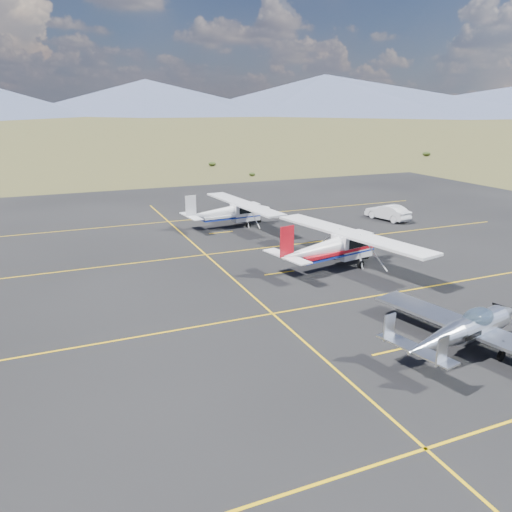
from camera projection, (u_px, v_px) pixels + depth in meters
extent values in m
plane|color=#383D1C|center=(397.00, 310.00, 25.16)|extent=(1600.00, 1600.00, 0.00)
cube|color=black|center=(326.00, 269.00, 31.32)|extent=(72.00, 72.00, 0.02)
cube|color=silver|center=(476.00, 330.00, 21.07)|extent=(3.61, 9.88, 0.13)
ellipsoid|color=#99BFD8|center=(478.00, 318.00, 20.91)|extent=(1.96, 1.37, 0.89)
cube|color=silver|center=(416.00, 349.00, 18.77)|extent=(1.43, 3.34, 0.07)
cube|color=silver|center=(442.00, 351.00, 17.60)|extent=(0.60, 0.19, 1.09)
cube|color=silver|center=(389.00, 327.00, 19.47)|extent=(0.60, 0.19, 1.09)
cylinder|color=black|center=(497.00, 333.00, 22.20)|extent=(0.38, 0.17, 0.37)
cylinder|color=black|center=(501.00, 356.00, 20.10)|extent=(0.45, 0.21, 0.43)
cylinder|color=black|center=(445.00, 333.00, 22.14)|extent=(0.45, 0.21, 0.43)
cube|color=white|center=(352.00, 245.00, 32.28)|extent=(2.73, 1.81, 1.54)
cube|color=white|center=(350.00, 234.00, 31.93)|extent=(4.33, 12.67, 0.16)
cube|color=black|center=(352.00, 240.00, 32.19)|extent=(2.07, 1.71, 0.63)
cube|color=#B60F1A|center=(335.00, 250.00, 31.50)|extent=(5.87, 2.49, 0.21)
cube|color=#B60F1A|center=(287.00, 241.00, 29.03)|extent=(0.97, 0.28, 1.83)
cube|color=white|center=(287.00, 256.00, 29.30)|extent=(1.59, 3.76, 0.07)
cylinder|color=black|center=(367.00, 256.00, 33.39)|extent=(0.43, 0.20, 0.41)
cylinder|color=black|center=(361.00, 265.00, 31.43)|extent=(0.52, 0.25, 0.50)
cylinder|color=black|center=(334.00, 256.00, 33.31)|extent=(0.52, 0.25, 0.50)
cube|color=white|center=(245.00, 212.00, 42.69)|extent=(2.43, 1.44, 1.42)
cube|color=white|center=(243.00, 204.00, 42.38)|extent=(2.81, 11.67, 0.15)
cube|color=black|center=(245.00, 209.00, 42.61)|extent=(1.80, 1.42, 0.58)
cube|color=white|center=(231.00, 215.00, 42.09)|extent=(5.36, 1.76, 0.19)
cube|color=white|center=(191.00, 206.00, 40.13)|extent=(0.90, 0.17, 1.68)
cube|color=white|center=(191.00, 216.00, 40.37)|extent=(1.13, 3.43, 0.06)
cylinder|color=black|center=(259.00, 221.00, 43.59)|extent=(0.39, 0.14, 0.38)
cylinder|color=black|center=(248.00, 225.00, 41.88)|extent=(0.47, 0.18, 0.46)
cylinder|color=black|center=(236.00, 220.00, 43.73)|extent=(0.47, 0.18, 0.46)
imported|color=silver|center=(388.00, 212.00, 44.60)|extent=(2.35, 4.41, 1.38)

